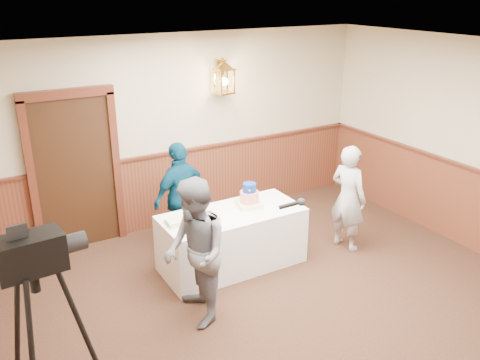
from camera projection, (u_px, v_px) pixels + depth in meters
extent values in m
plane|color=black|center=(332.00, 347.00, 5.09)|extent=(7.00, 7.00, 0.00)
cube|color=#B8AD8A|center=(183.00, 131.00, 7.41)|extent=(6.00, 0.02, 2.80)
cube|color=white|center=(355.00, 64.00, 4.09)|extent=(6.00, 7.00, 0.02)
cube|color=#582619|center=(186.00, 186.00, 7.70)|extent=(5.98, 0.04, 1.10)
cube|color=#4C2014|center=(185.00, 150.00, 7.49)|extent=(5.98, 0.07, 0.04)
cube|color=black|center=(75.00, 174.00, 6.75)|extent=(1.00, 0.06, 2.10)
cube|color=white|center=(232.00, 239.00, 6.45)|extent=(1.80, 0.80, 0.75)
cube|color=beige|center=(249.00, 204.00, 6.50)|extent=(0.37, 0.37, 0.06)
cylinder|color=#E10403|center=(249.00, 197.00, 6.46)|extent=(0.24, 0.24, 0.14)
cylinder|color=navy|center=(249.00, 187.00, 6.42)|extent=(0.17, 0.17, 0.11)
cube|color=#E9CB8B|center=(202.00, 218.00, 6.07)|extent=(0.40, 0.32, 0.08)
cube|color=#B1E19F|center=(177.00, 222.00, 6.00)|extent=(0.26, 0.21, 0.06)
imported|color=slate|center=(195.00, 253.00, 5.24)|extent=(0.74, 0.88, 1.61)
cylinder|color=black|center=(289.00, 205.00, 5.29)|extent=(0.23, 0.12, 0.09)
sphere|color=black|center=(301.00, 202.00, 5.30)|extent=(0.08, 0.08, 0.08)
imported|color=#A5A6AB|center=(348.00, 198.00, 6.80)|extent=(0.46, 0.60, 1.47)
imported|color=#073651|center=(181.00, 196.00, 6.80)|extent=(0.95, 0.61, 1.50)
cube|color=black|center=(30.00, 254.00, 3.42)|extent=(0.46, 0.28, 0.27)
cylinder|color=black|center=(73.00, 243.00, 3.58)|extent=(0.19, 0.15, 0.13)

